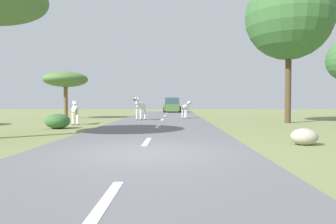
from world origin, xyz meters
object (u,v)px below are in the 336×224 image
zebra_1 (186,108)px  tree_5 (289,17)px  tree_4 (66,80)px  rock_1 (304,137)px  zebra_0 (140,106)px  car_0 (173,105)px  bush_0 (58,121)px  zebra_2 (75,110)px

zebra_1 → tree_5: (6.16, -4.29, 5.71)m
tree_4 → rock_1: bearing=-49.2°
tree_4 → tree_5: size_ratio=0.40×
zebra_1 → rock_1: bearing=-46.4°
tree_4 → zebra_1: bearing=-2.7°
zebra_0 → tree_5: tree_5 is taller
car_0 → tree_4: bearing=-120.1°
zebra_0 → tree_4: (-6.18, 2.70, 2.03)m
rock_1 → tree_5: bearing=72.8°
zebra_0 → rock_1: bearing=137.8°
tree_5 → bush_0: size_ratio=7.53×
zebra_2 → tree_5: (12.80, 1.66, 5.72)m
zebra_2 → tree_4: bearing=90.5°
zebra_0 → tree_5: (9.43, -2.04, 5.55)m
zebra_2 → tree_5: 14.11m
zebra_1 → zebra_2: bearing=-107.0°
zebra_0 → car_0: 16.18m
tree_4 → tree_5: tree_5 is taller
car_0 → tree_5: 20.33m
car_0 → tree_5: bearing=-66.3°
tree_4 → zebra_0: bearing=-23.6°
tree_5 → zebra_0: bearing=167.8°
zebra_2 → car_0: bearing=51.3°
zebra_2 → rock_1: bearing=-63.1°
zebra_0 → car_0: size_ratio=0.38×
tree_4 → zebra_2: bearing=-66.3°
tree_4 → car_0: bearing=58.2°
zebra_0 → rock_1: zebra_0 is taller
car_0 → rock_1: car_0 is taller
zebra_2 → car_0: 20.49m
zebra_1 → car_0: 13.84m
zebra_2 → rock_1: (9.75, -8.15, -0.59)m
tree_5 → rock_1: size_ratio=11.23×
zebra_2 → tree_5: size_ratio=0.15×
tree_4 → bush_0: size_ratio=2.99×
car_0 → bush_0: 23.06m
tree_5 → bush_0: 14.87m
zebra_2 → bush_0: zebra_2 is taller
car_0 → tree_5: size_ratio=0.48×
zebra_0 → car_0: car_0 is taller
zebra_1 → bush_0: size_ratio=1.11×
tree_4 → rock_1: 19.43m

